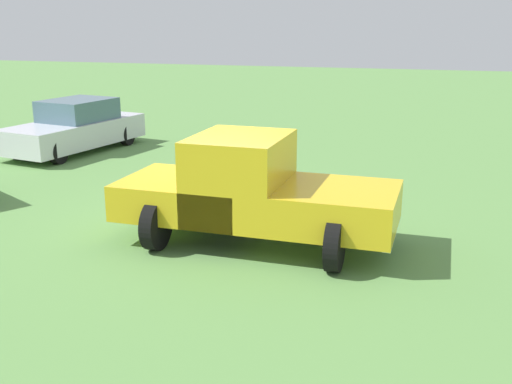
# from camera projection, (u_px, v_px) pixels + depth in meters

# --- Properties ---
(ground_plane) EXTENTS (80.00, 80.00, 0.00)m
(ground_plane) POSITION_uv_depth(u_px,v_px,m) (222.00, 224.00, 11.24)
(ground_plane) COLOR #5B8C47
(pickup_truck) EXTENTS (2.35, 4.63, 1.83)m
(pickup_truck) POSITION_uv_depth(u_px,v_px,m) (249.00, 188.00, 10.04)
(pickup_truck) COLOR black
(pickup_truck) RESTS_ON ground_plane
(sedan_near) EXTENTS (4.56, 2.43, 1.48)m
(sedan_near) POSITION_uv_depth(u_px,v_px,m) (75.00, 128.00, 17.40)
(sedan_near) COLOR black
(sedan_near) RESTS_ON ground_plane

